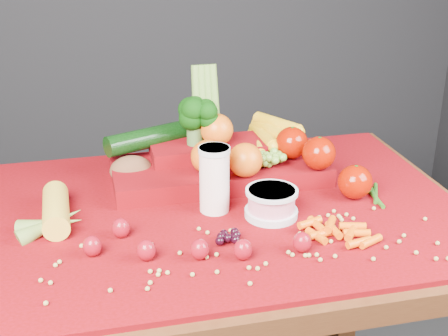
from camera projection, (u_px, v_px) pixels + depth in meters
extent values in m
cube|color=#391B0D|center=(226.00, 222.00, 1.41)|extent=(1.10, 0.80, 0.05)
cube|color=#391B0D|center=(33.00, 304.00, 1.76)|extent=(0.06, 0.06, 0.70)
cube|color=#391B0D|center=(349.00, 262.00, 1.96)|extent=(0.06, 0.06, 0.70)
cube|color=maroon|center=(226.00, 210.00, 1.40)|extent=(1.05, 0.75, 0.01)
cylinder|color=white|center=(214.00, 179.00, 1.36)|extent=(0.07, 0.07, 0.15)
cylinder|color=silver|center=(214.00, 150.00, 1.33)|extent=(0.07, 0.07, 0.01)
cylinder|color=silver|center=(271.00, 213.00, 1.36)|extent=(0.12, 0.12, 0.02)
cylinder|color=pink|center=(272.00, 200.00, 1.35)|extent=(0.10, 0.10, 0.05)
cylinder|color=silver|center=(272.00, 191.00, 1.34)|extent=(0.11, 0.11, 0.01)
ellipsoid|color=maroon|center=(121.00, 228.00, 1.27)|extent=(0.04, 0.04, 0.04)
cone|color=#0C4510|center=(120.00, 219.00, 1.26)|extent=(0.03, 0.03, 0.01)
ellipsoid|color=maroon|center=(92.00, 246.00, 1.20)|extent=(0.04, 0.04, 0.04)
cone|color=#0C4510|center=(91.00, 237.00, 1.20)|extent=(0.03, 0.03, 0.01)
ellipsoid|color=maroon|center=(146.00, 250.00, 1.19)|extent=(0.04, 0.04, 0.04)
cone|color=#0C4510|center=(146.00, 241.00, 1.18)|extent=(0.03, 0.03, 0.01)
ellipsoid|color=maroon|center=(200.00, 249.00, 1.19)|extent=(0.04, 0.04, 0.04)
cone|color=#0C4510|center=(200.00, 240.00, 1.18)|extent=(0.03, 0.03, 0.01)
ellipsoid|color=maroon|center=(243.00, 250.00, 1.19)|extent=(0.04, 0.04, 0.04)
cone|color=#0C4510|center=(243.00, 241.00, 1.18)|extent=(0.03, 0.03, 0.01)
ellipsoid|color=maroon|center=(302.00, 242.00, 1.22)|extent=(0.04, 0.04, 0.04)
cone|color=#0C4510|center=(303.00, 233.00, 1.21)|extent=(0.03, 0.03, 0.01)
cylinder|color=gold|center=(56.00, 210.00, 1.33)|extent=(0.06, 0.18, 0.06)
ellipsoid|color=brown|center=(131.00, 170.00, 1.50)|extent=(0.10, 0.08, 0.07)
cube|color=maroon|center=(220.00, 171.00, 1.53)|extent=(0.52, 0.22, 0.04)
cube|color=maroon|center=(207.00, 150.00, 1.55)|extent=(0.28, 0.12, 0.03)
sphere|color=#880D00|center=(319.00, 153.00, 1.47)|extent=(0.08, 0.08, 0.08)
sphere|color=#880D00|center=(355.00, 182.00, 1.43)|extent=(0.08, 0.08, 0.08)
sphere|color=#880D00|center=(292.00, 143.00, 1.53)|extent=(0.08, 0.08, 0.08)
sphere|color=#B75309|center=(208.00, 157.00, 1.45)|extent=(0.08, 0.08, 0.08)
sphere|color=#B75309|center=(245.00, 160.00, 1.43)|extent=(0.08, 0.08, 0.08)
sphere|color=#B75309|center=(217.00, 130.00, 1.52)|extent=(0.08, 0.08, 0.08)
cylinder|color=yellow|center=(256.00, 142.00, 1.60)|extent=(0.06, 0.16, 0.04)
cylinder|color=yellow|center=(264.00, 136.00, 1.60)|extent=(0.04, 0.15, 0.04)
cylinder|color=yellow|center=(272.00, 130.00, 1.60)|extent=(0.07, 0.16, 0.04)
cylinder|color=yellow|center=(277.00, 124.00, 1.59)|extent=(0.10, 0.15, 0.04)
cylinder|color=#3F662D|center=(195.00, 135.00, 1.53)|extent=(0.04, 0.04, 0.04)
cylinder|color=olive|center=(197.00, 110.00, 1.55)|extent=(0.03, 0.06, 0.22)
cylinder|color=olive|center=(203.00, 109.00, 1.55)|extent=(0.02, 0.06, 0.22)
cylinder|color=olive|center=(209.00, 109.00, 1.56)|extent=(0.02, 0.06, 0.22)
cylinder|color=olive|center=(215.00, 108.00, 1.56)|extent=(0.03, 0.06, 0.22)
cylinder|color=black|center=(149.00, 138.00, 1.55)|extent=(0.23, 0.13, 0.05)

